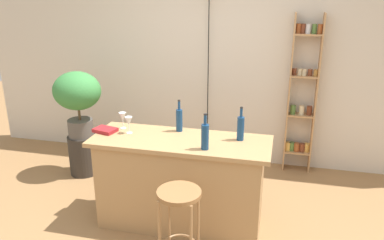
% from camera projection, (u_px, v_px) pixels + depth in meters
% --- Properties ---
extents(back_wall, '(6.40, 0.10, 2.80)m').
position_uv_depth(back_wall, '(214.00, 55.00, 4.88)').
color(back_wall, beige).
rests_on(back_wall, ground).
extents(kitchen_counter, '(1.67, 0.61, 0.90)m').
position_uv_depth(kitchen_counter, '(181.00, 182.00, 3.67)').
color(kitchen_counter, '#A87F51').
rests_on(kitchen_counter, ground).
extents(bar_stool, '(0.35, 0.35, 0.72)m').
position_uv_depth(bar_stool, '(179.00, 212.00, 3.03)').
color(bar_stool, '#997047').
rests_on(bar_stool, ground).
extents(spice_shelf, '(0.33, 0.16, 1.95)m').
position_uv_depth(spice_shelf, '(302.00, 98.00, 4.63)').
color(spice_shelf, tan).
rests_on(spice_shelf, ground).
extents(plant_stool, '(0.35, 0.35, 0.50)m').
position_uv_depth(plant_stool, '(83.00, 155.00, 4.77)').
color(plant_stool, '#2D2823').
rests_on(plant_stool, ground).
extents(potted_plant, '(0.57, 0.51, 0.80)m').
position_uv_depth(potted_plant, '(77.00, 96.00, 4.52)').
color(potted_plant, '#514C47').
rests_on(potted_plant, plant_stool).
extents(bottle_vinegar, '(0.06, 0.06, 0.31)m').
position_uv_depth(bottle_vinegar, '(179.00, 119.00, 3.69)').
color(bottle_vinegar, navy).
rests_on(bottle_vinegar, kitchen_counter).
extents(bottle_sauce_amber, '(0.07, 0.07, 0.32)m').
position_uv_depth(bottle_sauce_amber, '(205.00, 136.00, 3.27)').
color(bottle_sauce_amber, navy).
rests_on(bottle_sauce_amber, kitchen_counter).
extents(bottle_spirits_clear, '(0.06, 0.06, 0.32)m').
position_uv_depth(bottle_spirits_clear, '(241.00, 128.00, 3.47)').
color(bottle_spirits_clear, navy).
rests_on(bottle_spirits_clear, kitchen_counter).
extents(wine_glass_left, '(0.07, 0.07, 0.16)m').
position_uv_depth(wine_glass_left, '(123.00, 117.00, 3.76)').
color(wine_glass_left, silver).
rests_on(wine_glass_left, kitchen_counter).
extents(wine_glass_center, '(0.07, 0.07, 0.16)m').
position_uv_depth(wine_glass_center, '(129.00, 122.00, 3.64)').
color(wine_glass_center, silver).
rests_on(wine_glass_center, kitchen_counter).
extents(cookbook, '(0.24, 0.20, 0.03)m').
position_uv_depth(cookbook, '(105.00, 130.00, 3.70)').
color(cookbook, maroon).
rests_on(cookbook, kitchen_counter).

